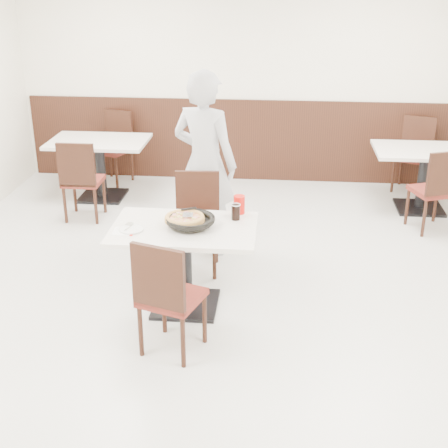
# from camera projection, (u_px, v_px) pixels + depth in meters

# --- Properties ---
(floor) EXTENTS (7.00, 7.00, 0.00)m
(floor) POSITION_uv_depth(u_px,v_px,m) (219.00, 305.00, 5.46)
(floor) COLOR #ADADA8
(floor) RESTS_ON ground
(wall_back) EXTENTS (6.00, 0.04, 2.80)m
(wall_back) POSITION_uv_depth(u_px,v_px,m) (246.00, 76.00, 8.13)
(wall_back) COLOR beige
(wall_back) RESTS_ON floor
(wainscot_back) EXTENTS (5.90, 0.03, 1.10)m
(wainscot_back) POSITION_uv_depth(u_px,v_px,m) (245.00, 140.00, 8.44)
(wainscot_back) COLOR black
(wainscot_back) RESTS_ON floor
(main_table) EXTENTS (1.26, 0.90, 0.75)m
(main_table) POSITION_uv_depth(u_px,v_px,m) (185.00, 267.00, 5.31)
(main_table) COLOR silver
(main_table) RESTS_ON floor
(chair_near) EXTENTS (0.53, 0.53, 0.95)m
(chair_near) POSITION_uv_depth(u_px,v_px,m) (172.00, 295.00, 4.67)
(chair_near) COLOR black
(chair_near) RESTS_ON floor
(chair_far) EXTENTS (0.44, 0.44, 0.95)m
(chair_far) POSITION_uv_depth(u_px,v_px,m) (196.00, 225.00, 5.91)
(chair_far) COLOR black
(chair_far) RESTS_ON floor
(trivet) EXTENTS (0.14, 0.14, 0.04)m
(trivet) POSITION_uv_depth(u_px,v_px,m) (192.00, 222.00, 5.21)
(trivet) COLOR black
(trivet) RESTS_ON main_table
(pizza_pan) EXTENTS (0.40, 0.40, 0.01)m
(pizza_pan) POSITION_uv_depth(u_px,v_px,m) (190.00, 222.00, 5.14)
(pizza_pan) COLOR black
(pizza_pan) RESTS_ON trivet
(pizza) EXTENTS (0.36, 0.36, 0.02)m
(pizza) POSITION_uv_depth(u_px,v_px,m) (185.00, 219.00, 5.16)
(pizza) COLOR tan
(pizza) RESTS_ON pizza_pan
(pizza_server) EXTENTS (0.09, 0.11, 0.00)m
(pizza_server) POSITION_uv_depth(u_px,v_px,m) (188.00, 215.00, 5.16)
(pizza_server) COLOR silver
(pizza_server) RESTS_ON pizza
(napkin) EXTENTS (0.18, 0.18, 0.00)m
(napkin) POSITION_uv_depth(u_px,v_px,m) (124.00, 231.00, 5.08)
(napkin) COLOR white
(napkin) RESTS_ON main_table
(side_plate) EXTENTS (0.21, 0.21, 0.01)m
(side_plate) POSITION_uv_depth(u_px,v_px,m) (131.00, 229.00, 5.09)
(side_plate) COLOR white
(side_plate) RESTS_ON napkin
(fork) EXTENTS (0.05, 0.14, 0.00)m
(fork) POSITION_uv_depth(u_px,v_px,m) (129.00, 228.00, 5.10)
(fork) COLOR silver
(fork) RESTS_ON side_plate
(cola_glass) EXTENTS (0.08, 0.08, 0.13)m
(cola_glass) POSITION_uv_depth(u_px,v_px,m) (236.00, 212.00, 5.29)
(cola_glass) COLOR black
(cola_glass) RESTS_ON main_table
(red_cup) EXTENTS (0.11, 0.11, 0.16)m
(red_cup) POSITION_uv_depth(u_px,v_px,m) (239.00, 205.00, 5.42)
(red_cup) COLOR #BF0E08
(red_cup) RESTS_ON main_table
(diner_person) EXTENTS (0.79, 0.66, 1.86)m
(diner_person) POSITION_uv_depth(u_px,v_px,m) (205.00, 164.00, 6.18)
(diner_person) COLOR silver
(diner_person) RESTS_ON floor
(bg_table_left) EXTENTS (1.28, 0.92, 0.75)m
(bg_table_left) POSITION_uv_depth(u_px,v_px,m) (101.00, 169.00, 7.84)
(bg_table_left) COLOR silver
(bg_table_left) RESTS_ON floor
(bg_chair_left_near) EXTENTS (0.42, 0.42, 0.95)m
(bg_chair_left_near) POSITION_uv_depth(u_px,v_px,m) (83.00, 179.00, 7.16)
(bg_chair_left_near) COLOR black
(bg_chair_left_near) RESTS_ON floor
(bg_chair_left_far) EXTENTS (0.54, 0.54, 0.95)m
(bg_chair_left_far) POSITION_uv_depth(u_px,v_px,m) (112.00, 148.00, 8.35)
(bg_chair_left_far) COLOR black
(bg_chair_left_far) RESTS_ON floor
(bg_table_right) EXTENTS (1.22, 0.83, 0.75)m
(bg_table_right) POSITION_uv_depth(u_px,v_px,m) (423.00, 180.00, 7.46)
(bg_table_right) COLOR silver
(bg_table_right) RESTS_ON floor
(bg_chair_right_near) EXTENTS (0.54, 0.54, 0.95)m
(bg_chair_right_near) POSITION_uv_depth(u_px,v_px,m) (433.00, 189.00, 6.85)
(bg_chair_right_near) COLOR black
(bg_chair_right_near) RESTS_ON floor
(bg_chair_right_far) EXTENTS (0.56, 0.56, 0.95)m
(bg_chair_right_far) POSITION_uv_depth(u_px,v_px,m) (413.00, 156.00, 8.04)
(bg_chair_right_far) COLOR black
(bg_chair_right_far) RESTS_ON floor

